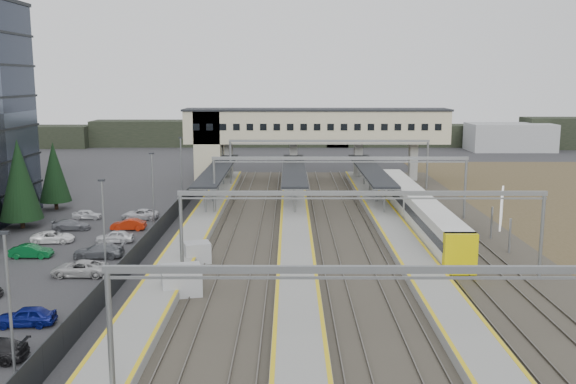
{
  "coord_description": "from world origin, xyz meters",
  "views": [
    {
      "loc": [
        6.43,
        -56.42,
        15.64
      ],
      "look_at": [
        6.25,
        9.51,
        4.0
      ],
      "focal_mm": 40.0,
      "sensor_mm": 36.0,
      "label": 1
    }
  ],
  "objects_px": {
    "relay_cabin_near": "(181,282)",
    "train": "(416,209)",
    "footbridge": "(298,130)",
    "billboard": "(501,209)",
    "relay_cabin_far": "(197,254)"
  },
  "relations": [
    {
      "from": "relay_cabin_near",
      "to": "relay_cabin_far",
      "type": "height_order",
      "value": "relay_cabin_near"
    },
    {
      "from": "relay_cabin_far",
      "to": "relay_cabin_near",
      "type": "bearing_deg",
      "value": -89.75
    },
    {
      "from": "relay_cabin_far",
      "to": "billboard",
      "type": "distance_m",
      "value": 28.37
    },
    {
      "from": "relay_cabin_near",
      "to": "relay_cabin_far",
      "type": "bearing_deg",
      "value": 90.25
    },
    {
      "from": "relay_cabin_far",
      "to": "train",
      "type": "bearing_deg",
      "value": 33.86
    },
    {
      "from": "relay_cabin_far",
      "to": "train",
      "type": "xyz_separation_m",
      "value": [
        21.45,
        14.4,
        0.92
      ]
    },
    {
      "from": "footbridge",
      "to": "train",
      "type": "distance_m",
      "value": 34.08
    },
    {
      "from": "relay_cabin_far",
      "to": "billboard",
      "type": "relative_size",
      "value": 0.43
    },
    {
      "from": "relay_cabin_near",
      "to": "train",
      "type": "relative_size",
      "value": 0.09
    },
    {
      "from": "relay_cabin_near",
      "to": "train",
      "type": "distance_m",
      "value": 31.18
    },
    {
      "from": "relay_cabin_far",
      "to": "footbridge",
      "type": "height_order",
      "value": "footbridge"
    },
    {
      "from": "relay_cabin_near",
      "to": "footbridge",
      "type": "relative_size",
      "value": 0.08
    },
    {
      "from": "footbridge",
      "to": "train",
      "type": "xyz_separation_m",
      "value": [
        12.3,
        -31.21,
        -6.03
      ]
    },
    {
      "from": "footbridge",
      "to": "relay_cabin_near",
      "type": "bearing_deg",
      "value": -99.61
    },
    {
      "from": "footbridge",
      "to": "billboard",
      "type": "distance_m",
      "value": 44.12
    }
  ]
}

